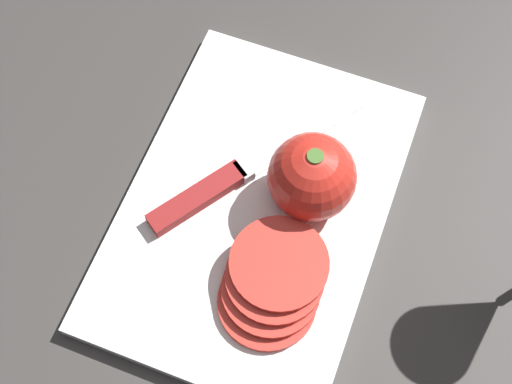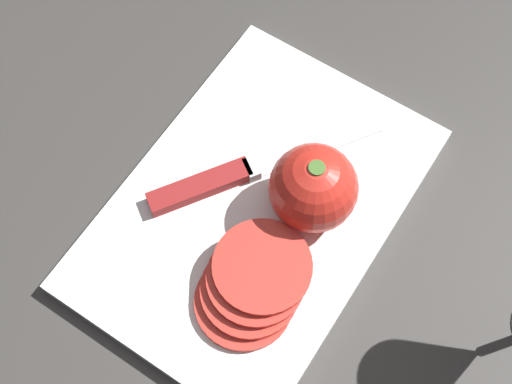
% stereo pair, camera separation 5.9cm
% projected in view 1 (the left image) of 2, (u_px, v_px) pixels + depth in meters
% --- Properties ---
extents(ground_plane, '(3.00, 3.00, 0.00)m').
position_uv_depth(ground_plane, '(220.00, 239.00, 0.69)').
color(ground_plane, '#383533').
extents(cutting_board, '(0.35, 0.24, 0.02)m').
position_uv_depth(cutting_board, '(256.00, 208.00, 0.69)').
color(cutting_board, white).
rests_on(cutting_board, ground_plane).
extents(whole_tomato, '(0.08, 0.08, 0.08)m').
position_uv_depth(whole_tomato, '(312.00, 177.00, 0.65)').
color(whole_tomato, red).
rests_on(whole_tomato, cutting_board).
extents(knife, '(0.22, 0.16, 0.01)m').
position_uv_depth(knife, '(218.00, 185.00, 0.69)').
color(knife, silver).
rests_on(knife, cutting_board).
extents(tomato_slice_stack_near, '(0.12, 0.09, 0.03)m').
position_uv_depth(tomato_slice_stack_near, '(273.00, 283.00, 0.64)').
color(tomato_slice_stack_near, red).
rests_on(tomato_slice_stack_near, cutting_board).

